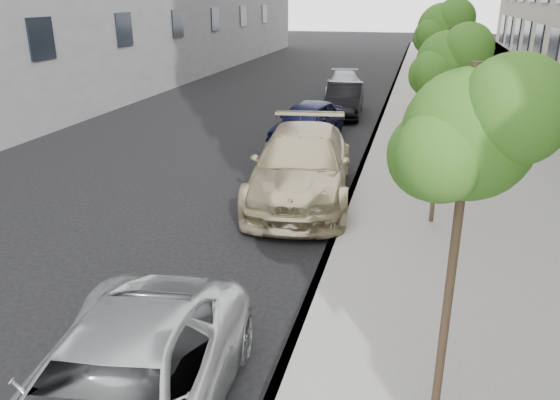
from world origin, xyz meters
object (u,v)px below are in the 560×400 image
at_px(tree_near, 471,135).
at_px(suv, 301,165).
at_px(tree_far, 443,28).
at_px(sedan_black, 344,100).
at_px(sedan_rear, 344,84).
at_px(sedan_blue, 308,121).
at_px(minivan, 117,400).
at_px(tree_mid, 449,62).

bearing_deg(tree_near, suv, 113.40).
bearing_deg(tree_far, sedan_black, 124.72).
bearing_deg(sedan_rear, sedan_blue, -96.05).
bearing_deg(minivan, sedan_blue, 85.69).
bearing_deg(suv, sedan_black, 84.83).
height_order(tree_near, tree_mid, tree_near).
xyz_separation_m(tree_mid, sedan_rear, (-4.44, 16.75, -3.07)).
height_order(tree_near, minivan, tree_near).
bearing_deg(minivan, sedan_rear, 84.62).
bearing_deg(minivan, tree_mid, 57.77).
bearing_deg(tree_near, sedan_blue, 107.87).
height_order(suv, sedan_black, suv).
bearing_deg(minivan, sedan_black, 83.04).
bearing_deg(sedan_rear, sedan_black, -88.20).
relative_size(tree_mid, sedan_black, 1.02).
height_order(minivan, sedan_black, minivan).
relative_size(tree_near, suv, 0.72).
distance_m(tree_far, suv, 7.01).
relative_size(tree_near, sedan_rear, 1.02).
distance_m(minivan, suv, 8.86).
distance_m(suv, sedan_rear, 15.60).
distance_m(suv, sedan_blue, 5.88).
height_order(tree_far, sedan_black, tree_far).
distance_m(tree_mid, suv, 4.51).
xyz_separation_m(sedan_blue, sedan_rear, (-0.09, 9.77, -0.11)).
bearing_deg(tree_near, sedan_rear, 100.80).
bearing_deg(sedan_rear, tree_near, -85.77).
relative_size(tree_mid, sedan_blue, 1.01).
distance_m(minivan, sedan_black, 19.53).
distance_m(suv, sedan_black, 10.68).
relative_size(tree_far, minivan, 0.94).
distance_m(tree_far, sedan_rear, 11.67).
xyz_separation_m(suv, sedan_blue, (-1.02, 5.79, -0.15)).
bearing_deg(tree_far, sedan_rear, 113.41).
relative_size(tree_mid, minivan, 0.85).
bearing_deg(sedan_black, tree_far, -59.10).
bearing_deg(tree_mid, minivan, -114.72).
bearing_deg(tree_far, sedan_blue, 173.74).
distance_m(tree_near, sedan_rear, 23.87).
distance_m(minivan, sedan_rear, 24.43).
bearing_deg(sedan_blue, tree_near, -63.15).
relative_size(tree_far, sedan_black, 1.12).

